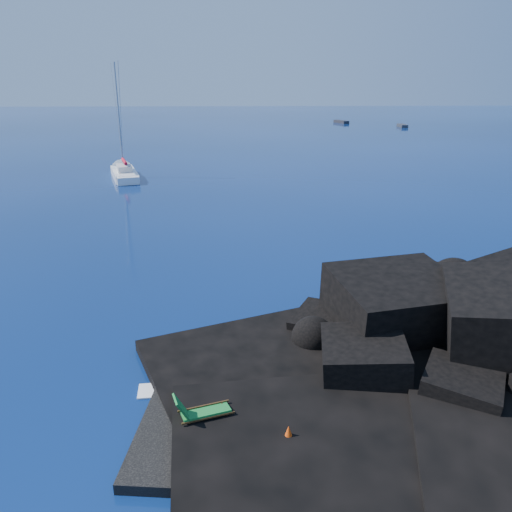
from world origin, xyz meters
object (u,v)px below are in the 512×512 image
at_px(sunbather, 214,399).
at_px(distant_boat_b, 402,127).
at_px(marker_cone, 288,434).
at_px(sailboat, 125,178).
at_px(distant_boat_a, 341,123).
at_px(deck_chair, 206,406).

bearing_deg(sunbather, distant_boat_b, 59.97).
bearing_deg(marker_cone, sunbather, 138.30).
distance_m(sailboat, distant_boat_b, 79.86).
bearing_deg(sunbather, marker_cone, -50.79).
distance_m(sailboat, sunbather, 44.44).
distance_m(sailboat, marker_cone, 47.08).
xyz_separation_m(sunbather, distant_boat_a, (27.72, 115.29, -0.52)).
distance_m(sailboat, distant_boat_a, 82.57).
distance_m(marker_cone, distant_boat_a, 120.08).
bearing_deg(distant_boat_b, deck_chair, -107.99).
relative_size(deck_chair, sunbather, 1.02).
bearing_deg(sailboat, distant_boat_b, 32.63).
distance_m(distant_boat_a, distant_boat_b, 16.63).
height_order(deck_chair, sunbather, deck_chair).
distance_m(marker_cone, distant_boat_b, 112.27).
height_order(deck_chair, distant_boat_b, deck_chair).
relative_size(sailboat, sunbather, 7.27).
bearing_deg(distant_boat_b, sunbather, -108.07).
height_order(marker_cone, distant_boat_a, marker_cone).
bearing_deg(sailboat, deck_chair, -92.24).
height_order(deck_chair, distant_boat_a, deck_chair).
bearing_deg(distant_boat_b, marker_cone, -106.59).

